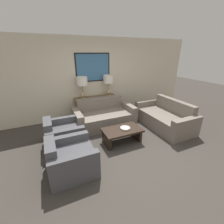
# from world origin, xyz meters

# --- Properties ---
(ground_plane) EXTENTS (20.00, 20.00, 0.00)m
(ground_plane) POSITION_xyz_m (0.00, 0.00, 0.00)
(ground_plane) COLOR #3D3833
(back_wall) EXTENTS (7.68, 0.12, 2.65)m
(back_wall) POSITION_xyz_m (0.00, 2.48, 1.33)
(back_wall) COLOR beige
(back_wall) RESTS_ON ground_plane
(console_table) EXTENTS (1.46, 0.40, 0.75)m
(console_table) POSITION_xyz_m (0.00, 2.20, 0.37)
(console_table) COLOR brown
(console_table) RESTS_ON ground_plane
(table_lamp_left) EXTENTS (0.35, 0.35, 0.71)m
(table_lamp_left) POSITION_xyz_m (-0.46, 2.20, 1.26)
(table_lamp_left) COLOR tan
(table_lamp_left) RESTS_ON console_table
(table_lamp_right) EXTENTS (0.35, 0.35, 0.71)m
(table_lamp_right) POSITION_xyz_m (0.46, 2.20, 1.26)
(table_lamp_right) COLOR tan
(table_lamp_right) RESTS_ON console_table
(couch_by_back_wall) EXTENTS (1.85, 0.94, 0.82)m
(couch_by_back_wall) POSITION_xyz_m (0.00, 1.50, 0.28)
(couch_by_back_wall) COLOR slate
(couch_by_back_wall) RESTS_ON ground_plane
(couch_by_side) EXTENTS (0.94, 1.85, 0.82)m
(couch_by_side) POSITION_xyz_m (1.69, 0.66, 0.28)
(couch_by_side) COLOR slate
(couch_by_side) RESTS_ON ground_plane
(coffee_table) EXTENTS (0.98, 0.58, 0.37)m
(coffee_table) POSITION_xyz_m (0.06, 0.40, 0.27)
(coffee_table) COLOR black
(coffee_table) RESTS_ON ground_plane
(decorative_bowl) EXTENTS (0.25, 0.25, 0.04)m
(decorative_bowl) POSITION_xyz_m (0.14, 0.38, 0.39)
(decorative_bowl) COLOR beige
(decorative_bowl) RESTS_ON coffee_table
(armchair_near_back_wall) EXTENTS (0.86, 0.86, 0.72)m
(armchair_near_back_wall) POSITION_xyz_m (-1.32, 0.89, 0.27)
(armchair_near_back_wall) COLOR #4C4C51
(armchair_near_back_wall) RESTS_ON ground_plane
(armchair_near_camera) EXTENTS (0.86, 0.86, 0.72)m
(armchair_near_camera) POSITION_xyz_m (-1.32, -0.10, 0.27)
(armchair_near_camera) COLOR #4C4C51
(armchair_near_camera) RESTS_ON ground_plane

